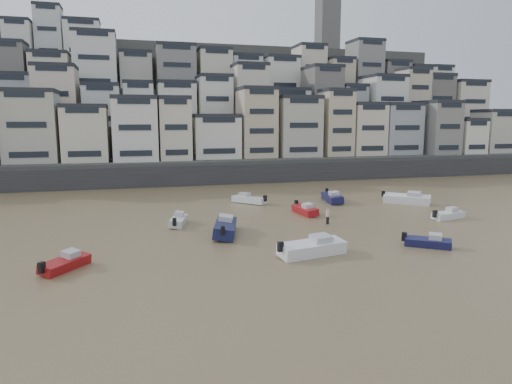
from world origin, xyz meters
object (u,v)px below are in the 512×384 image
object	(u,v)px
boat_f	(178,219)
boat_g	(407,197)
boat_e	(305,209)
person_pink	(328,216)
boat_c	(225,225)
boat_j	(65,262)
boat_a	(312,245)
boat_d	(448,213)
boat_b	(428,241)
boat_i	(332,196)
boat_h	(249,198)

from	to	relation	value
boat_f	boat_g	distance (m)	31.69
boat_e	person_pink	bearing A→B (deg)	-0.41
boat_c	boat_j	distance (m)	15.85
boat_a	boat_c	bearing A→B (deg)	111.01
boat_d	boat_j	xyz separation A→B (m)	(-40.38, -7.84, 0.00)
boat_a	boat_c	world-z (taller)	boat_c
boat_a	boat_f	bearing A→B (deg)	112.81
boat_b	boat_i	distance (m)	23.47
boat_i	boat_f	bearing A→B (deg)	-59.81
boat_e	boat_g	world-z (taller)	boat_g
boat_c	boat_e	xyz separation A→B (m)	(11.31, 7.26, -0.25)
boat_g	boat_i	world-z (taller)	boat_g
boat_b	boat_e	world-z (taller)	boat_e
boat_b	boat_d	size ratio (longest dim) A/B	0.94
boat_j	person_pink	xyz separation A→B (m)	(25.80, 9.07, 0.24)
boat_d	boat_c	bearing A→B (deg)	168.68
boat_b	boat_g	bearing A→B (deg)	97.81
boat_a	boat_i	xyz separation A→B (m)	(12.43, 23.11, -0.06)
boat_a	boat_c	distance (m)	10.58
boat_j	boat_b	bearing A→B (deg)	-55.89
boat_e	boat_j	bearing A→B (deg)	-65.28
person_pink	boat_c	bearing A→B (deg)	-172.12
boat_d	boat_e	xyz separation A→B (m)	(-15.07, 6.85, 0.06)
boat_i	boat_a	bearing A→B (deg)	-19.46
boat_f	boat_h	xyz separation A→B (m)	(10.72, 10.67, 0.09)
boat_d	boat_h	distance (m)	25.29
person_pink	boat_a	bearing A→B (deg)	-120.17
boat_g	boat_j	world-z (taller)	boat_g
boat_f	boat_g	size ratio (longest dim) A/B	0.71
boat_b	boat_a	bearing A→B (deg)	-145.27
boat_h	boat_b	bearing A→B (deg)	158.44
boat_a	boat_j	xyz separation A→B (m)	(-19.65, 1.51, -0.25)
boat_i	boat_j	xyz separation A→B (m)	(-32.08, -21.60, -0.20)
boat_i	boat_e	bearing A→B (deg)	-35.62
boat_j	boat_d	bearing A→B (deg)	-41.49
boat_b	boat_c	distance (m)	19.13
boat_c	boat_i	distance (m)	22.98
boat_j	person_pink	distance (m)	27.34
boat_a	boat_e	xyz separation A→B (m)	(5.66, 16.20, -0.19)
boat_e	person_pink	size ratio (longest dim) A/B	2.91
boat_a	boat_i	size ratio (longest dim) A/B	1.07
boat_b	boat_f	xyz separation A→B (m)	(-20.85, 14.75, 0.05)
boat_d	boat_b	bearing A→B (deg)	-147.13
boat_c	boat_d	distance (m)	26.39
boat_h	person_pink	world-z (taller)	person_pink
boat_g	person_pink	size ratio (longest dim) A/B	3.82
boat_c	boat_g	size ratio (longest dim) A/B	1.03
boat_a	boat_g	distance (m)	28.74
boat_b	boat_e	size ratio (longest dim) A/B	0.86
boat_a	boat_c	size ratio (longest dim) A/B	0.94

